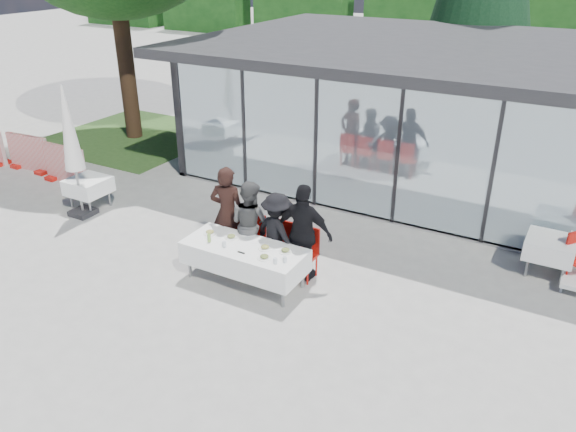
% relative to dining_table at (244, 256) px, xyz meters
% --- Properties ---
extents(ground, '(90.00, 90.00, 0.00)m').
position_rel_dining_table_xyz_m(ground, '(0.50, -0.38, -0.54)').
color(ground, '#9F9D97').
rests_on(ground, ground).
extents(pavilion, '(14.80, 8.80, 3.44)m').
position_rel_dining_table_xyz_m(pavilion, '(2.51, 7.79, 1.61)').
color(pavilion, gray).
rests_on(pavilion, ground).
extents(treeline, '(62.50, 2.00, 4.40)m').
position_rel_dining_table_xyz_m(treeline, '(-1.50, 27.62, 1.66)').
color(treeline, '#133C13').
rests_on(treeline, ground).
extents(dining_table, '(2.26, 0.96, 0.75)m').
position_rel_dining_table_xyz_m(dining_table, '(0.00, 0.00, 0.00)').
color(dining_table, white).
rests_on(dining_table, ground).
extents(diner_a, '(0.84, 0.84, 1.90)m').
position_rel_dining_table_xyz_m(diner_a, '(-0.80, 0.66, 0.41)').
color(diner_a, black).
rests_on(diner_a, ground).
extents(diner_chair_a, '(0.44, 0.44, 0.97)m').
position_rel_dining_table_xyz_m(diner_chair_a, '(-0.80, 0.75, -0.00)').
color(diner_chair_a, '#B1120B').
rests_on(diner_chair_a, ground).
extents(diner_b, '(0.97, 0.97, 1.71)m').
position_rel_dining_table_xyz_m(diner_b, '(-0.29, 0.66, 0.32)').
color(diner_b, '#515151').
rests_on(diner_b, ground).
extents(diner_chair_b, '(0.44, 0.44, 0.97)m').
position_rel_dining_table_xyz_m(diner_chair_b, '(-0.29, 0.75, -0.00)').
color(diner_chair_b, '#B1120B').
rests_on(diner_chair_b, ground).
extents(diner_c, '(1.29, 1.29, 1.58)m').
position_rel_dining_table_xyz_m(diner_c, '(0.30, 0.66, 0.25)').
color(diner_c, black).
rests_on(diner_c, ground).
extents(diner_chair_c, '(0.44, 0.44, 0.97)m').
position_rel_dining_table_xyz_m(diner_chair_c, '(0.30, 0.75, -0.00)').
color(diner_chair_c, '#B1120B').
rests_on(diner_chair_c, ground).
extents(diner_d, '(1.17, 1.17, 1.87)m').
position_rel_dining_table_xyz_m(diner_d, '(0.86, 0.66, 0.40)').
color(diner_d, black).
rests_on(diner_d, ground).
extents(diner_chair_d, '(0.44, 0.44, 0.97)m').
position_rel_dining_table_xyz_m(diner_chair_d, '(0.86, 0.75, -0.00)').
color(diner_chair_d, '#B1120B').
rests_on(diner_chair_d, ground).
extents(plate_a, '(0.25, 0.25, 0.07)m').
position_rel_dining_table_xyz_m(plate_a, '(-0.82, 0.10, 0.24)').
color(plate_a, white).
rests_on(plate_a, dining_table).
extents(plate_b, '(0.25, 0.25, 0.07)m').
position_rel_dining_table_xyz_m(plate_b, '(-0.38, 0.15, 0.24)').
color(plate_b, white).
rests_on(plate_b, dining_table).
extents(plate_c, '(0.25, 0.25, 0.07)m').
position_rel_dining_table_xyz_m(plate_c, '(0.38, 0.10, 0.24)').
color(plate_c, white).
rests_on(plate_c, dining_table).
extents(plate_d, '(0.25, 0.25, 0.07)m').
position_rel_dining_table_xyz_m(plate_d, '(0.75, 0.18, 0.24)').
color(plate_d, white).
rests_on(plate_d, dining_table).
extents(plate_extra, '(0.25, 0.25, 0.07)m').
position_rel_dining_table_xyz_m(plate_extra, '(0.55, -0.20, 0.24)').
color(plate_extra, white).
rests_on(plate_extra, dining_table).
extents(juice_bottle, '(0.06, 0.06, 0.15)m').
position_rel_dining_table_xyz_m(juice_bottle, '(-0.64, -0.17, 0.29)').
color(juice_bottle, '#84B34A').
rests_on(juice_bottle, dining_table).
extents(drinking_glasses, '(1.28, 0.19, 0.10)m').
position_rel_dining_table_xyz_m(drinking_glasses, '(0.47, -0.19, 0.26)').
color(drinking_glasses, silver).
rests_on(drinking_glasses, dining_table).
extents(folded_eyeglasses, '(0.14, 0.03, 0.01)m').
position_rel_dining_table_xyz_m(folded_eyeglasses, '(0.10, -0.23, 0.22)').
color(folded_eyeglasses, black).
rests_on(folded_eyeglasses, dining_table).
extents(spare_table_left, '(0.86, 0.86, 0.74)m').
position_rel_dining_table_xyz_m(spare_table_left, '(-4.98, 0.96, 0.02)').
color(spare_table_left, white).
rests_on(spare_table_left, ground).
extents(spare_table_right, '(0.86, 0.86, 0.74)m').
position_rel_dining_table_xyz_m(spare_table_right, '(4.78, 3.03, 0.02)').
color(spare_table_right, white).
rests_on(spare_table_right, ground).
extents(market_umbrella, '(0.50, 0.50, 3.00)m').
position_rel_dining_table_xyz_m(market_umbrella, '(-4.85, 0.59, 1.36)').
color(market_umbrella, black).
rests_on(market_umbrella, ground).
extents(grass_patch, '(5.00, 5.00, 0.02)m').
position_rel_dining_table_xyz_m(grass_patch, '(-8.00, 5.62, -0.53)').
color(grass_patch, '#385926').
rests_on(grass_patch, ground).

